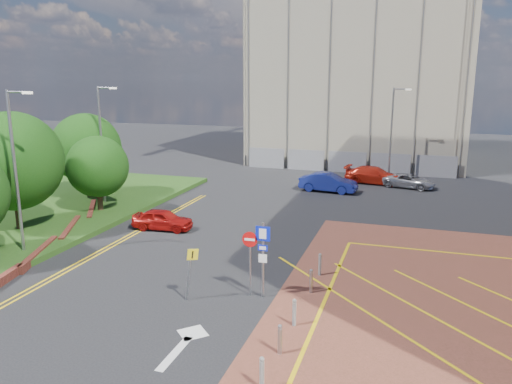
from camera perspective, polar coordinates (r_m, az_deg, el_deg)
The scene contains 17 objects.
ground at distance 20.30m, azimuth -1.44°, elevation -12.86°, with size 140.00×140.00×0.00m, color black.
retaining_wall at distance 27.63m, azimuth -23.90°, elevation -6.42°, with size 6.06×20.33×0.40m.
tree_b at distance 31.31m, azimuth -26.06°, elevation 3.18°, with size 5.60×5.60×6.74m.
tree_c at distance 34.01m, azimuth -17.66°, elevation 2.78°, with size 4.00×4.00×4.90m.
tree_d at distance 38.05m, azimuth -18.84°, elevation 4.76°, with size 5.00×5.00×6.08m.
lamp_left_near at distance 27.00m, azimuth -25.75°, elevation 2.76°, with size 1.53×0.16×8.00m.
lamp_left_far at distance 35.94m, azimuth -17.19°, elevation 5.70°, with size 1.53×0.16×8.00m.
lamp_back at distance 45.51m, azimuth 15.31°, elevation 6.85°, with size 1.53×0.16×8.00m.
sign_cluster at distance 20.32m, azimuth 0.24°, elevation -6.85°, with size 1.17×0.12×3.20m.
warning_sign at distance 20.32m, azimuth -7.54°, elevation -8.55°, with size 0.59×0.38×2.25m.
bollard_row at distance 18.08m, azimuth 3.88°, elevation -14.65°, with size 0.14×11.14×0.90m.
construction_building at distance 57.61m, azimuth 12.14°, elevation 14.82°, with size 21.20×19.20×22.00m, color gray.
construction_fence at distance 48.16m, azimuth 11.53°, elevation 3.32°, with size 21.60×0.06×2.00m, color gray.
car_red_left at distance 30.16m, azimuth -10.62°, elevation -3.10°, with size 1.45×3.60×1.23m, color #A3100D.
car_blue_back at distance 39.84m, azimuth 8.26°, elevation 1.09°, with size 1.57×4.51×1.49m, color navy.
car_red_back at distance 43.65m, azimuth 13.38°, elevation 1.88°, with size 2.03×4.99×1.45m, color red.
car_silver_back at distance 42.76m, azimuth 17.09°, elevation 1.23°, with size 1.91×4.14×1.15m, color #A0A0A7.
Camera 1 is at (6.05, -17.25, 8.84)m, focal length 35.00 mm.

